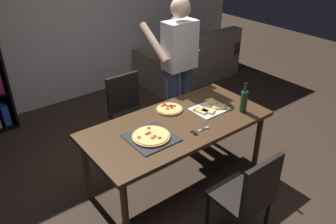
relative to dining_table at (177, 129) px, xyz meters
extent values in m
plane|color=#38281E|center=(0.00, 0.00, -0.68)|extent=(12.00, 12.00, 0.00)
cube|color=silver|center=(0.00, 2.60, 0.72)|extent=(6.40, 0.10, 2.80)
cube|color=#4C331E|center=(0.00, 0.00, 0.05)|extent=(1.82, 0.87, 0.04)
cylinder|color=#4C331E|center=(-0.83, -0.35, -0.32)|extent=(0.06, 0.06, 0.71)
cylinder|color=#4C331E|center=(0.83, -0.35, -0.32)|extent=(0.06, 0.06, 0.71)
cylinder|color=#4C331E|center=(-0.83, 0.35, -0.32)|extent=(0.06, 0.06, 0.71)
cylinder|color=#4C331E|center=(0.83, 0.35, -0.32)|extent=(0.06, 0.06, 0.71)
cube|color=black|center=(0.00, -0.83, -0.25)|extent=(0.42, 0.42, 0.04)
cube|color=black|center=(0.00, -1.02, 0.00)|extent=(0.42, 0.04, 0.45)
cylinder|color=black|center=(0.18, -0.65, -0.47)|extent=(0.04, 0.04, 0.41)
cylinder|color=black|center=(-0.18, -0.65, -0.47)|extent=(0.04, 0.04, 0.41)
cylinder|color=black|center=(0.18, -1.01, -0.47)|extent=(0.04, 0.04, 0.41)
cube|color=black|center=(0.00, 0.83, -0.25)|extent=(0.42, 0.42, 0.04)
cube|color=black|center=(0.00, 1.02, 0.00)|extent=(0.42, 0.04, 0.45)
cylinder|color=black|center=(-0.18, 0.65, -0.47)|extent=(0.04, 0.04, 0.41)
cylinder|color=black|center=(0.18, 0.65, -0.47)|extent=(0.04, 0.04, 0.41)
cylinder|color=black|center=(-0.18, 1.01, -0.47)|extent=(0.04, 0.04, 0.41)
cylinder|color=black|center=(0.18, 1.01, -0.47)|extent=(0.04, 0.04, 0.41)
cube|color=gray|center=(1.90, 2.05, -0.48)|extent=(1.70, 0.85, 0.40)
cube|color=gray|center=(1.90, 1.73, -0.05)|extent=(1.70, 0.20, 0.45)
cube|color=gray|center=(2.67, 2.05, -0.18)|extent=(0.16, 0.85, 0.20)
cube|color=gray|center=(1.13, 2.05, -0.18)|extent=(0.16, 0.85, 0.20)
cube|color=blue|center=(-1.10, 2.33, -0.49)|extent=(0.08, 0.22, 0.28)
cylinder|color=#38476B|center=(0.68, 0.68, -0.20)|extent=(0.14, 0.14, 0.95)
cylinder|color=#38476B|center=(0.48, 0.68, -0.20)|extent=(0.14, 0.14, 0.95)
cube|color=white|center=(0.58, 0.68, 0.55)|extent=(0.38, 0.22, 0.55)
sphere|color=#E0B293|center=(0.58, 0.68, 0.96)|extent=(0.22, 0.22, 0.22)
cylinder|color=#E0B293|center=(0.81, 0.86, 0.57)|extent=(0.09, 0.50, 0.39)
cylinder|color=#E0B293|center=(0.35, 0.86, 0.57)|extent=(0.09, 0.50, 0.39)
cube|color=#2D2D33|center=(-0.36, -0.07, 0.08)|extent=(0.40, 0.40, 0.01)
cylinder|color=tan|center=(-0.36, -0.07, 0.09)|extent=(0.34, 0.34, 0.02)
cylinder|color=#EACC6B|center=(-0.36, -0.07, 0.10)|extent=(0.31, 0.31, 0.01)
cylinder|color=#B22819|center=(-0.46, -0.04, 0.11)|extent=(0.04, 0.04, 0.00)
cylinder|color=#B22819|center=(-0.31, 0.04, 0.11)|extent=(0.04, 0.04, 0.00)
cylinder|color=#B22819|center=(-0.34, -0.10, 0.11)|extent=(0.04, 0.04, 0.00)
cylinder|color=#B22819|center=(-0.38, -0.03, 0.11)|extent=(0.04, 0.04, 0.00)
cylinder|color=#B22819|center=(-0.35, -0.03, 0.11)|extent=(0.04, 0.04, 0.00)
cylinder|color=#B22819|center=(-0.33, -0.15, 0.11)|extent=(0.04, 0.04, 0.00)
cylinder|color=#B22819|center=(-0.38, -0.12, 0.11)|extent=(0.04, 0.04, 0.00)
cube|color=white|center=(0.43, 0.00, 0.08)|extent=(0.36, 0.28, 0.01)
cube|color=#EACC6B|center=(0.53, 0.08, 0.09)|extent=(0.12, 0.16, 0.02)
cube|color=tan|center=(0.52, 0.02, 0.09)|extent=(0.09, 0.04, 0.02)
cube|color=#EACC6B|center=(0.52, -0.05, 0.09)|extent=(0.17, 0.15, 0.02)
cube|color=tan|center=(0.57, -0.08, 0.09)|extent=(0.07, 0.09, 0.02)
cube|color=#EACC6B|center=(0.37, -0.03, 0.09)|extent=(0.14, 0.16, 0.02)
cube|color=tan|center=(0.34, 0.03, 0.09)|extent=(0.09, 0.06, 0.02)
cube|color=#EACC6B|center=(0.32, 0.01, 0.09)|extent=(0.12, 0.16, 0.02)
cube|color=tan|center=(0.30, 0.07, 0.09)|extent=(0.09, 0.04, 0.02)
cylinder|color=#194723|center=(0.67, -0.23, 0.18)|extent=(0.07, 0.07, 0.22)
cylinder|color=#194723|center=(0.67, -0.23, 0.33)|extent=(0.03, 0.03, 0.08)
cylinder|color=black|center=(0.67, -0.23, 0.38)|extent=(0.03, 0.03, 0.02)
cube|color=silver|center=(0.11, -0.24, 0.08)|extent=(0.12, 0.02, 0.01)
cube|color=silver|center=(0.11, -0.24, 0.08)|extent=(0.12, 0.03, 0.01)
torus|color=black|center=(0.00, -0.22, 0.08)|extent=(0.04, 0.04, 0.01)
torus|color=black|center=(0.00, -0.26, 0.08)|extent=(0.04, 0.04, 0.01)
cylinder|color=tan|center=(0.09, 0.24, 0.08)|extent=(0.27, 0.27, 0.02)
cylinder|color=#EACC6B|center=(0.09, 0.24, 0.09)|extent=(0.24, 0.24, 0.01)
cylinder|color=#B22819|center=(0.10, 0.28, 0.10)|extent=(0.04, 0.04, 0.00)
cylinder|color=#B22819|center=(0.06, 0.32, 0.10)|extent=(0.04, 0.04, 0.00)
cylinder|color=#B22819|center=(0.11, 0.23, 0.10)|extent=(0.04, 0.04, 0.00)
cylinder|color=#B22819|center=(0.10, 0.34, 0.10)|extent=(0.04, 0.04, 0.00)
cylinder|color=#B22819|center=(0.13, 0.27, 0.10)|extent=(0.04, 0.04, 0.00)
cylinder|color=#B22819|center=(0.13, 0.26, 0.10)|extent=(0.04, 0.04, 0.00)
cylinder|color=#B22819|center=(0.06, 0.24, 0.10)|extent=(0.04, 0.04, 0.00)
cylinder|color=#B22819|center=(0.16, 0.24, 0.10)|extent=(0.04, 0.04, 0.00)
cylinder|color=#B22819|center=(0.09, 0.32, 0.10)|extent=(0.04, 0.04, 0.00)
camera|label=1|loc=(-1.77, -2.15, 1.76)|focal=36.12mm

